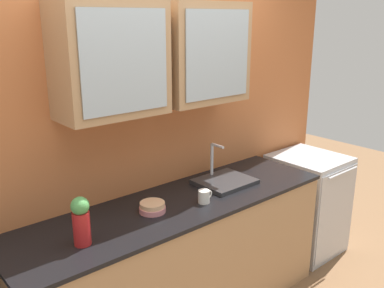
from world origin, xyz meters
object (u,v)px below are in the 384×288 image
Objects in this scene: bowl_stack at (152,207)px; cup_near_sink at (204,196)px; sink_faucet at (224,180)px; dishwasher at (307,203)px; vase at (81,220)px.

cup_near_sink reaches higher than bowl_stack.
sink_faucet is 0.44× the size of dishwasher.
dishwasher is (1.03, -0.05, -0.48)m from sink_faucet.
bowl_stack is at bearing 8.86° from vase.
vase is at bearing -171.14° from bowl_stack.
bowl_stack reaches higher than dishwasher.
sink_faucet reaches higher than vase.
vase is at bearing -173.79° from sink_faucet.
cup_near_sink is at bearing -155.26° from sink_faucet.
sink_faucet is 3.56× the size of cup_near_sink.
bowl_stack is 0.61× the size of vase.
cup_near_sink is at bearing -17.58° from bowl_stack.
vase reaches higher than cup_near_sink.
dishwasher is at bearing 2.10° from vase.
bowl_stack is at bearing -175.81° from sink_faucet.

